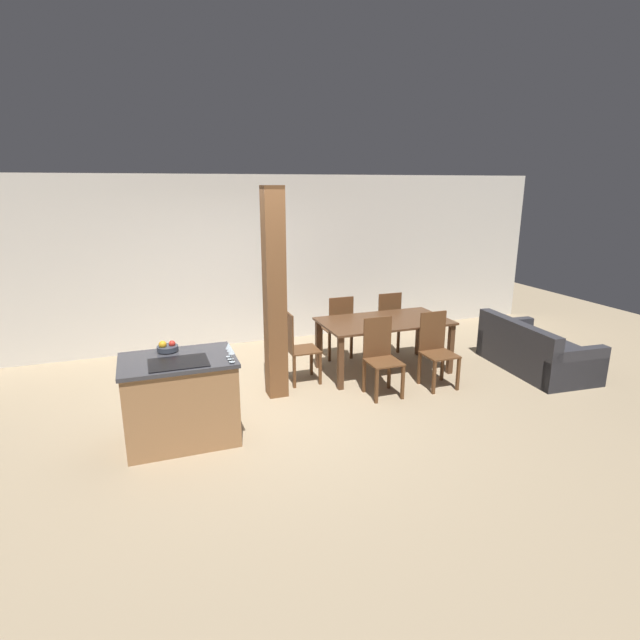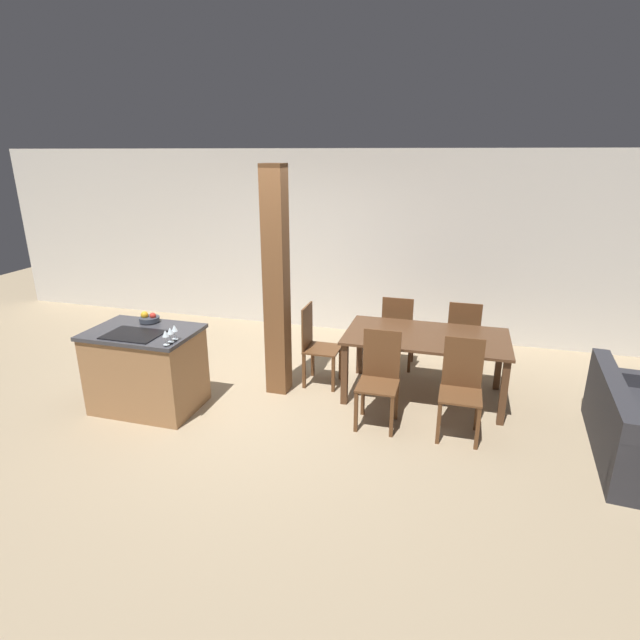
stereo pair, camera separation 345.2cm
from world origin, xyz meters
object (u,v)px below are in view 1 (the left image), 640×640
(kitchen_island, at_px, (181,399))
(dining_chair_near_left, at_px, (381,356))
(dining_chair_far_right, at_px, (386,321))
(timber_post, at_px, (275,295))
(wine_glass_near, at_px, (232,351))
(wine_glass_middle, at_px, (230,349))
(dining_chair_head_end, at_px, (297,346))
(dining_chair_far_left, at_px, (338,326))
(fruit_bowl, at_px, (167,347))
(dining_chair_near_right, at_px, (436,349))
(wine_glass_far, at_px, (229,346))
(couch, at_px, (535,353))
(dining_table, at_px, (384,327))

(kitchen_island, distance_m, dining_chair_near_left, 2.47)
(dining_chair_far_right, height_order, timber_post, timber_post)
(wine_glass_near, height_order, wine_glass_middle, same)
(wine_glass_near, xyz_separation_m, dining_chair_head_end, (1.09, 1.38, -0.51))
(dining_chair_far_left, bearing_deg, wine_glass_middle, 45.78)
(fruit_bowl, bearing_deg, dining_chair_near_right, 2.05)
(wine_glass_far, bearing_deg, dining_chair_head_end, 48.34)
(wine_glass_far, height_order, dining_chair_far_left, wine_glass_far)
(fruit_bowl, xyz_separation_m, dining_chair_head_end, (1.66, 0.82, -0.44))
(couch, bearing_deg, fruit_bowl, 95.57)
(dining_chair_near_right, bearing_deg, kitchen_island, -173.57)
(couch, bearing_deg, dining_table, 75.07)
(fruit_bowl, xyz_separation_m, dining_table, (2.92, 0.82, -0.29))
(wine_glass_far, relative_size, dining_chair_near_left, 0.15)
(wine_glass_middle, distance_m, dining_chair_far_left, 2.85)
(dining_chair_near_left, bearing_deg, wine_glass_far, -165.12)
(fruit_bowl, relative_size, wine_glass_far, 1.44)
(dining_chair_near_left, xyz_separation_m, couch, (2.43, 0.00, -0.25))
(dining_chair_near_left, relative_size, couch, 0.58)
(timber_post, bearing_deg, dining_chair_far_left, 39.15)
(dining_chair_near_right, height_order, dining_chair_far_right, same)
(dining_table, height_order, dining_chair_head_end, dining_chair_head_end)
(dining_chair_far_right, bearing_deg, dining_chair_near_left, 60.55)
(wine_glass_far, relative_size, dining_chair_far_right, 0.15)
(dining_chair_near_left, distance_m, dining_chair_head_end, 1.12)
(wine_glass_far, distance_m, timber_post, 1.21)
(dining_chair_far_right, bearing_deg, couch, 139.21)
(dining_chair_near_left, relative_size, timber_post, 0.38)
(wine_glass_middle, distance_m, dining_chair_head_end, 1.77)
(wine_glass_far, relative_size, dining_chair_head_end, 0.15)
(dining_chair_far_left, bearing_deg, wine_glass_near, 46.89)
(kitchen_island, relative_size, dining_chair_far_right, 1.16)
(wine_glass_middle, height_order, dining_chair_near_right, wine_glass_middle)
(timber_post, bearing_deg, dining_chair_near_left, -18.39)
(wine_glass_far, relative_size, dining_chair_near_right, 0.15)
(fruit_bowl, distance_m, couch, 5.00)
(wine_glass_near, xyz_separation_m, dining_chair_near_right, (2.75, 0.68, -0.51))
(dining_chair_near_left, height_order, dining_chair_near_right, same)
(dining_chair_near_left, height_order, dining_chair_head_end, same)
(dining_chair_near_right, relative_size, couch, 0.58)
(wine_glass_far, bearing_deg, dining_table, 27.50)
(dining_chair_near_right, xyz_separation_m, dining_chair_far_left, (-0.80, 1.41, 0.00))
(wine_glass_near, relative_size, wine_glass_middle, 1.00)
(wine_glass_near, height_order, wine_glass_far, same)
(wine_glass_far, xyz_separation_m, timber_post, (0.73, 0.93, 0.27))
(dining_chair_far_left, xyz_separation_m, couch, (2.43, -1.41, -0.25))
(kitchen_island, bearing_deg, dining_chair_near_left, 8.50)
(wine_glass_middle, xyz_separation_m, dining_chair_near_right, (2.75, 0.60, -0.51))
(kitchen_island, distance_m, dining_chair_head_end, 1.91)
(couch, xyz_separation_m, timber_post, (-3.66, 0.41, 1.02))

